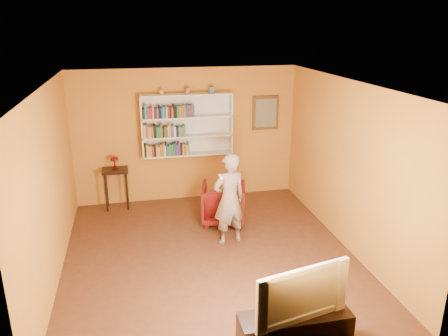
{
  "coord_description": "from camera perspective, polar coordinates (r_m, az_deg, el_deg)",
  "views": [
    {
      "loc": [
        -1.09,
        -6.05,
        3.54
      ],
      "look_at": [
        0.4,
        0.75,
        1.2
      ],
      "focal_mm": 35.0,
      "sensor_mm": 36.0,
      "label": 1
    }
  ],
  "objects": [
    {
      "name": "room_shell",
      "position": [
        6.65,
        -1.97,
        -3.73
      ],
      "size": [
        5.3,
        5.8,
        2.88
      ],
      "color": "#442516",
      "rests_on": "ground"
    },
    {
      "name": "bookshelf",
      "position": [
        8.75,
        -4.89,
        5.68
      ],
      "size": [
        1.8,
        0.29,
        1.23
      ],
      "color": "silver",
      "rests_on": "room_shell"
    },
    {
      "name": "books_row_lower",
      "position": [
        8.72,
        -7.47,
        2.39
      ],
      "size": [
        0.88,
        0.19,
        0.27
      ],
      "color": "black",
      "rests_on": "bookshelf"
    },
    {
      "name": "books_row_middle",
      "position": [
        8.62,
        -7.88,
        4.79
      ],
      "size": [
        0.81,
        0.19,
        0.27
      ],
      "color": "gold",
      "rests_on": "bookshelf"
    },
    {
      "name": "books_row_upper",
      "position": [
        8.55,
        -7.25,
        7.3
      ],
      "size": [
        1.0,
        0.19,
        0.27
      ],
      "color": "black",
      "rests_on": "bookshelf"
    },
    {
      "name": "ornament_left",
      "position": [
        8.52,
        -8.16,
        9.79
      ],
      "size": [
        0.07,
        0.07,
        0.1
      ],
      "primitive_type": "cube",
      "color": "#C87D39",
      "rests_on": "bookshelf"
    },
    {
      "name": "ornament_centre",
      "position": [
        8.57,
        -4.78,
        10.03
      ],
      "size": [
        0.09,
        0.09,
        0.12
      ],
      "primitive_type": "cube",
      "color": "brown",
      "rests_on": "bookshelf"
    },
    {
      "name": "ornament_right",
      "position": [
        8.64,
        -1.64,
        10.18
      ],
      "size": [
        0.09,
        0.09,
        0.12
      ],
      "primitive_type": "cube",
      "color": "#4B567E",
      "rests_on": "bookshelf"
    },
    {
      "name": "framed_painting",
      "position": [
        9.12,
        5.44,
        7.19
      ],
      "size": [
        0.55,
        0.05,
        0.7
      ],
      "color": "#503317",
      "rests_on": "room_shell"
    },
    {
      "name": "console_table",
      "position": [
        8.79,
        -13.97,
        -1.02
      ],
      "size": [
        0.5,
        0.38,
        0.81
      ],
      "color": "black",
      "rests_on": "ground"
    },
    {
      "name": "ruby_lustre",
      "position": [
        8.69,
        -14.14,
        1.01
      ],
      "size": [
        0.16,
        0.15,
        0.26
      ],
      "color": "maroon",
      "rests_on": "console_table"
    },
    {
      "name": "armchair",
      "position": [
        8.06,
        -0.06,
        -4.62
      ],
      "size": [
        0.94,
        0.95,
        0.72
      ],
      "primitive_type": "imported",
      "rotation": [
        0.0,
        0.0,
        2.9
      ],
      "color": "#490508",
      "rests_on": "ground"
    },
    {
      "name": "person",
      "position": [
        7.14,
        0.71,
        -4.11
      ],
      "size": [
        0.65,
        0.51,
        1.57
      ],
      "primitive_type": "imported",
      "rotation": [
        0.0,
        0.0,
        3.4
      ],
      "color": "#766456",
      "rests_on": "ground"
    },
    {
      "name": "game_remote",
      "position": [
        6.65,
        -0.46,
        -1.13
      ],
      "size": [
        0.04,
        0.15,
        0.04
      ],
      "primitive_type": "cube",
      "color": "white",
      "rests_on": "person"
    },
    {
      "name": "tv_cabinet",
      "position": [
        5.3,
        9.19,
        -20.33
      ],
      "size": [
        1.27,
        0.38,
        0.45
      ],
      "primitive_type": "cube",
      "color": "black",
      "rests_on": "ground"
    },
    {
      "name": "television",
      "position": [
        4.98,
        9.52,
        -15.39
      ],
      "size": [
        1.13,
        0.39,
        0.65
      ],
      "primitive_type": "imported",
      "rotation": [
        0.0,
        0.0,
        0.22
      ],
      "color": "black",
      "rests_on": "tv_cabinet"
    }
  ]
}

